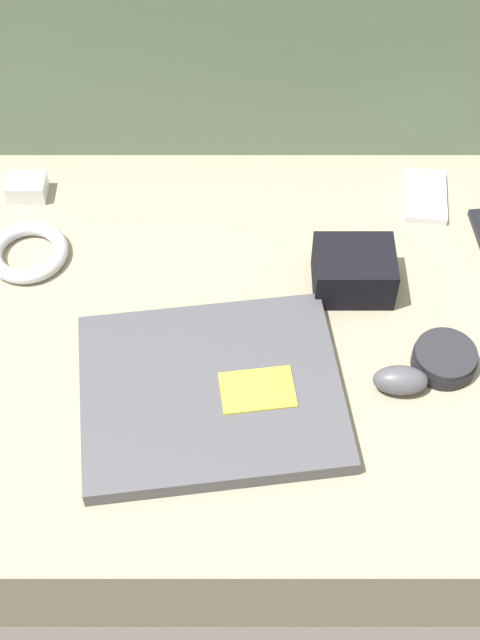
# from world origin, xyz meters

# --- Properties ---
(ground_plane) EXTENTS (8.00, 8.00, 0.00)m
(ground_plane) POSITION_xyz_m (0.00, 0.00, 0.00)
(ground_plane) COLOR #4C4742
(couch_seat) EXTENTS (1.18, 0.68, 0.15)m
(couch_seat) POSITION_xyz_m (0.00, 0.00, 0.08)
(couch_seat) COLOR gray
(couch_seat) RESTS_ON ground_plane
(couch_backrest) EXTENTS (1.18, 0.20, 0.56)m
(couch_backrest) POSITION_xyz_m (0.00, 0.44, 0.28)
(couch_backrest) COLOR #60755B
(couch_backrest) RESTS_ON ground_plane
(laptop) EXTENTS (0.35, 0.30, 0.03)m
(laptop) POSITION_xyz_m (-0.04, -0.11, 0.16)
(laptop) COLOR #47474C
(laptop) RESTS_ON couch_seat
(computer_mouse) EXTENTS (0.07, 0.04, 0.04)m
(computer_mouse) POSITION_xyz_m (0.20, -0.09, 0.17)
(computer_mouse) COLOR #4C4C51
(computer_mouse) RESTS_ON couch_seat
(speaker_puck) EXTENTS (0.08, 0.08, 0.03)m
(speaker_puck) POSITION_xyz_m (0.26, -0.06, 0.17)
(speaker_puck) COLOR black
(speaker_puck) RESTS_ON couch_seat
(phone_silver) EXTENTS (0.07, 0.11, 0.01)m
(phone_silver) POSITION_xyz_m (0.28, 0.24, 0.16)
(phone_silver) COLOR silver
(phone_silver) RESTS_ON couch_seat
(camera_pouch) EXTENTS (0.11, 0.09, 0.06)m
(camera_pouch) POSITION_xyz_m (0.15, 0.07, 0.18)
(camera_pouch) COLOR black
(camera_pouch) RESTS_ON couch_seat
(charger_brick) EXTENTS (0.06, 0.04, 0.03)m
(charger_brick) POSITION_xyz_m (-0.32, 0.25, 0.17)
(charger_brick) COLOR silver
(charger_brick) RESTS_ON couch_seat
(cable_coil) EXTENTS (0.11, 0.11, 0.02)m
(cable_coil) POSITION_xyz_m (-0.30, 0.13, 0.16)
(cable_coil) COLOR #B2B2B7
(cable_coil) RESTS_ON couch_seat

